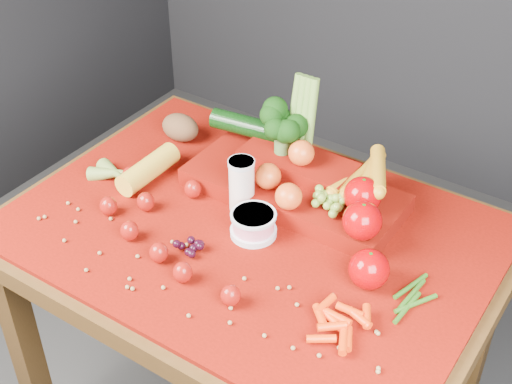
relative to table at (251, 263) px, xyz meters
The scene contains 12 objects.
table is the anchor object (origin of this frame).
red_cloth 0.10m from the table, ahead, with size 1.05×0.75×0.01m, color #770B03.
milk_glass 0.19m from the table, 140.42° to the left, with size 0.06×0.06×0.13m.
yogurt_bowl 0.14m from the table, 42.36° to the right, with size 0.10×0.10×0.06m.
strawberry_scatter 0.25m from the table, 140.91° to the right, with size 0.48×0.28×0.05m.
dark_grape_cluster 0.20m from the table, 116.09° to the right, with size 0.06×0.05×0.03m, color black, non-canonical shape.
soybean_scatter 0.23m from the table, 90.00° to the right, with size 0.84×0.24×0.01m, color olive, non-canonical shape.
corn_ear 0.38m from the table, behind, with size 0.18×0.23×0.06m.
potato 0.44m from the table, 150.53° to the left, with size 0.11×0.08×0.07m, color #51371E.
baby_carrot_pile 0.37m from the table, 28.21° to the right, with size 0.17×0.17×0.03m, color #EB3608, non-canonical shape.
green_bean_pile 0.41m from the table, ahead, with size 0.14×0.12×0.01m, color #265513, non-canonical shape.
produce_mound 0.23m from the table, 71.31° to the left, with size 0.61×0.37×0.27m.
Camera 1 is at (0.70, -1.03, 1.78)m, focal length 50.00 mm.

